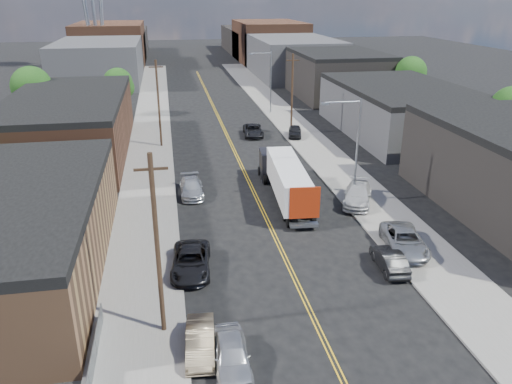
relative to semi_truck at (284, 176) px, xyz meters
name	(u,v)px	position (x,y,z in m)	size (l,w,h in m)	color
ground	(218,115)	(-2.37, 32.88, -2.01)	(260.00, 260.00, 0.00)	black
centerline	(231,143)	(-2.37, 17.88, -2.01)	(0.32, 120.00, 0.01)	gold
sidewalk_left	(150,147)	(-11.87, 17.88, -1.94)	(5.00, 140.00, 0.15)	slate
sidewalk_right	(307,139)	(7.13, 17.88, -1.94)	(5.00, 140.00, 0.15)	slate
warehouse_tan	(2,233)	(-20.37, -9.12, 0.79)	(12.00, 22.00, 5.60)	brown
warehouse_brown	(70,125)	(-20.37, 16.88, 1.29)	(12.00, 26.00, 6.60)	#512F20
industrial_right_b	(401,109)	(19.63, 18.88, 1.04)	(14.00, 24.00, 6.10)	#3D3D3F
industrial_right_c	(335,73)	(19.63, 44.88, 1.79)	(14.00, 22.00, 7.60)	black
skyline_left_a	(100,61)	(-22.37, 67.88, 1.99)	(16.00, 30.00, 8.00)	#3D3D3F
skyline_right_a	(292,57)	(17.63, 67.88, 1.99)	(16.00, 30.00, 8.00)	#3D3D3F
skyline_left_b	(111,44)	(-22.37, 92.88, 2.99)	(16.00, 26.00, 10.00)	#512F20
skyline_right_b	(269,42)	(17.63, 92.88, 2.99)	(16.00, 26.00, 10.00)	#512F20
skyline_left_c	(118,43)	(-22.37, 112.88, 1.49)	(16.00, 40.00, 7.00)	black
skyline_right_c	(255,41)	(17.63, 112.88, 1.49)	(16.00, 40.00, 7.00)	black
streetlight_near	(353,143)	(5.23, -2.12, 3.31)	(3.39, 0.25, 9.00)	gray
streetlight_far	(268,77)	(5.23, 32.88, 3.31)	(3.39, 0.25, 9.00)	gray
utility_pole_left_near	(157,246)	(-10.57, -17.12, 3.12)	(1.60, 0.26, 10.00)	black
utility_pole_left_far	(159,103)	(-10.57, 17.88, 3.12)	(1.60, 0.26, 10.00)	black
utility_pole_right	(292,94)	(5.83, 20.88, 3.12)	(1.60, 0.26, 10.00)	black
tree_left_mid	(32,89)	(-26.31, 27.88, 3.47)	(5.10, 5.04, 8.37)	black
tree_left_far	(119,85)	(-16.31, 34.88, 2.55)	(4.35, 4.20, 6.97)	black
tree_right_near	(511,110)	(27.69, 8.88, 2.86)	(4.60, 4.48, 7.44)	black
tree_right_far	(411,74)	(27.69, 32.88, 3.16)	(4.85, 4.76, 7.91)	black
semi_truck	(284,176)	(0.00, 0.00, 0.00)	(3.06, 13.69, 3.54)	silver
car_left_a	(232,354)	(-7.37, -20.44, -1.28)	(1.73, 4.29, 1.46)	silver
car_left_b	(200,341)	(-8.77, -19.12, -1.35)	(1.41, 4.03, 1.33)	#7C6B51
car_left_c	(191,261)	(-8.77, -11.12, -1.28)	(2.43, 5.28, 1.47)	black
car_left_d	(191,188)	(-7.97, 2.11, -1.31)	(1.98, 4.86, 1.41)	#B6BABC
car_right_oncoming	(389,260)	(3.98, -13.14, -1.34)	(1.43, 4.09, 1.35)	black
car_right_lot_a	(404,240)	(5.96, -11.12, -1.12)	(2.48, 5.38, 1.50)	#9C9FA1
car_right_lot_b	(358,195)	(5.83, -2.60, -1.09)	(2.18, 5.36, 1.55)	#AEAEAE
car_right_lot_c	(295,131)	(5.83, 18.95, -1.19)	(1.59, 3.94, 1.34)	black
car_ahead_truck	(253,130)	(0.86, 20.70, -1.31)	(2.33, 5.05, 1.40)	black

